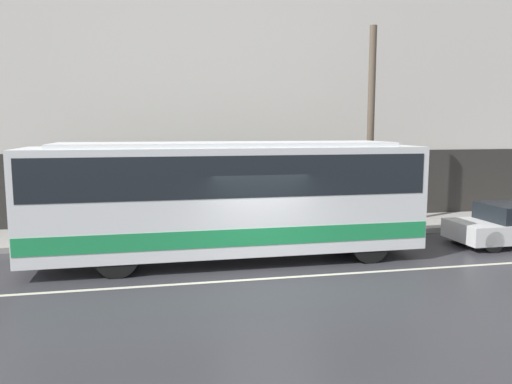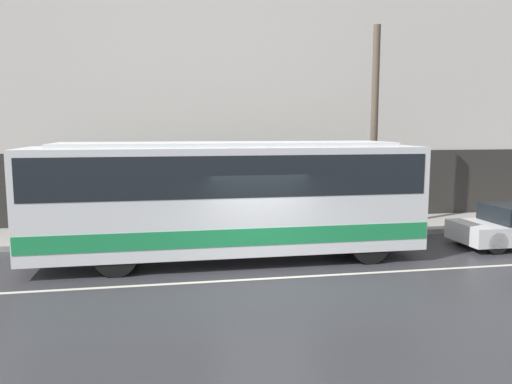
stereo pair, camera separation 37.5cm
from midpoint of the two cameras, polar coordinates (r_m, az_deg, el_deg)
ground_plane at (r=12.47m, az=1.92°, el=-9.89°), size 60.00×60.00×0.00m
sidewalk at (r=17.67m, az=-1.87°, el=-4.43°), size 60.00×2.94×0.18m
building_facade at (r=19.05m, az=-2.70°, el=14.94°), size 60.00×0.35×12.85m
lane_stripe at (r=12.47m, az=1.92°, el=-9.87°), size 54.00×0.14×0.01m
transit_bus at (r=13.85m, az=-2.43°, el=-0.28°), size 10.74×2.50×3.30m
utility_pole_near at (r=18.04m, az=13.94°, el=7.08°), size 0.25×0.25×6.99m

